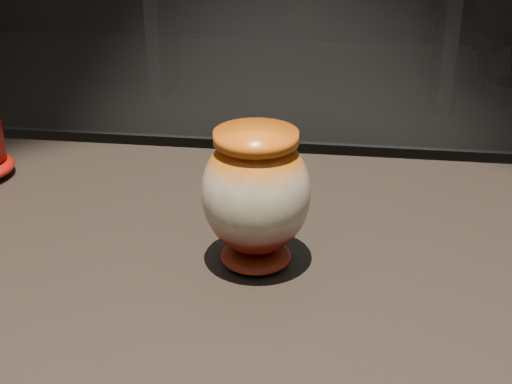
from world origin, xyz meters
TOP-DOWN VIEW (x-y plane):
  - main_vase at (0.06, 0.04)m, footprint 0.16×0.16m

SIDE VIEW (x-z plane):
  - main_vase at x=0.06m, z-range 0.91..1.08m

